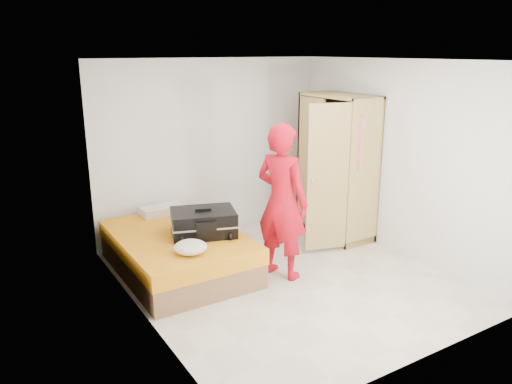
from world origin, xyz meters
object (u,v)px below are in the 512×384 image
person (282,202)px  suitcase (203,223)px  bed (178,252)px  wardrobe (336,171)px  round_cushion (190,247)px

person → suitcase: person is taller
bed → suitcase: 0.52m
wardrobe → round_cushion: 2.72m
bed → suitcase: bearing=-33.9°
person → suitcase: (-0.77, 0.58, -0.30)m
bed → wardrobe: size_ratio=0.96×
bed → round_cushion: 0.73m
person → round_cushion: (-1.16, 0.12, -0.38)m
bed → suitcase: suitcase is taller
suitcase → round_cushion: 0.61m
bed → wardrobe: (2.50, -0.03, 0.75)m
suitcase → round_cushion: bearing=-111.6°
person → round_cushion: person is taller
person → round_cushion: bearing=63.0°
round_cushion → bed: bearing=80.0°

